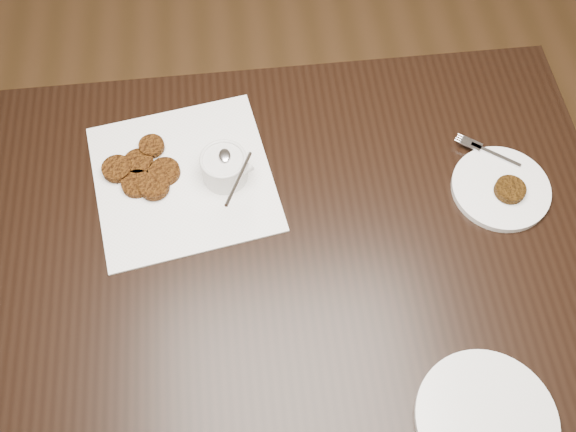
{
  "coord_description": "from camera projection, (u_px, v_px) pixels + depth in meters",
  "views": [
    {
      "loc": [
        -0.08,
        -0.42,
        1.78
      ],
      "look_at": [
        -0.02,
        0.12,
        0.8
      ],
      "focal_mm": 39.89,
      "sensor_mm": 36.0,
      "label": 1
    }
  ],
  "objects": [
    {
      "name": "floor",
      "position": [
        300.0,
        395.0,
        1.76
      ],
      "size": [
        4.0,
        4.0,
        0.0
      ],
      "primitive_type": "plane",
      "color": "#50331B",
      "rests_on": "ground"
    },
    {
      "name": "table",
      "position": [
        264.0,
        320.0,
        1.48
      ],
      "size": [
        1.31,
        0.84,
        0.75
      ],
      "primitive_type": "cube",
      "color": "black",
      "rests_on": "floor"
    },
    {
      "name": "napkin",
      "position": [
        183.0,
        178.0,
        1.22
      ],
      "size": [
        0.38,
        0.38,
        0.0
      ],
      "primitive_type": "cube",
      "rotation": [
        0.0,
        0.0,
        0.16
      ],
      "color": "white",
      "rests_on": "table"
    },
    {
      "name": "sauce_ramekin",
      "position": [
        223.0,
        158.0,
        1.17
      ],
      "size": [
        0.13,
        0.13,
        0.12
      ],
      "primitive_type": null,
      "rotation": [
        0.0,
        0.0,
        -0.13
      ],
      "color": "silver",
      "rests_on": "napkin"
    },
    {
      "name": "patty_cluster",
      "position": [
        144.0,
        174.0,
        1.21
      ],
      "size": [
        0.21,
        0.21,
        0.02
      ],
      "primitive_type": null,
      "rotation": [
        0.0,
        0.0,
        0.11
      ],
      "color": "#63350D",
      "rests_on": "napkin"
    },
    {
      "name": "plate_with_patty",
      "position": [
        502.0,
        186.0,
        1.2
      ],
      "size": [
        0.26,
        0.26,
        0.03
      ],
      "primitive_type": null,
      "rotation": [
        0.0,
        0.0,
        -0.65
      ],
      "color": "white",
      "rests_on": "table"
    },
    {
      "name": "plate_empty",
      "position": [
        486.0,
        420.0,
        0.99
      ],
      "size": [
        0.23,
        0.23,
        0.02
      ],
      "primitive_type": "cylinder",
      "rotation": [
        0.0,
        0.0,
        0.05
      ],
      "color": "white",
      "rests_on": "table"
    }
  ]
}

